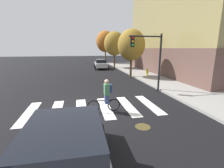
# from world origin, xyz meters

# --- Properties ---
(ground_plane) EXTENTS (120.00, 120.00, 0.00)m
(ground_plane) POSITION_xyz_m (0.00, 0.00, 0.00)
(ground_plane) COLOR black
(crosswalk_stripes) EXTENTS (7.03, 3.25, 0.01)m
(crosswalk_stripes) POSITION_xyz_m (0.20, 0.00, 0.01)
(crosswalk_stripes) COLOR silver
(crosswalk_stripes) RESTS_ON ground
(manhole_cover) EXTENTS (0.64, 0.64, 0.01)m
(manhole_cover) POSITION_xyz_m (2.02, -2.50, 0.00)
(manhole_cover) COLOR #473D1E
(manhole_cover) RESTS_ON ground
(sedan_near) EXTENTS (2.23, 4.63, 1.59)m
(sedan_near) POSITION_xyz_m (-0.87, -4.82, 0.82)
(sedan_near) COLOR #B7B7BC
(sedan_near) RESTS_ON ground
(sedan_mid) EXTENTS (2.14, 4.32, 1.47)m
(sedan_mid) POSITION_xyz_m (2.97, 16.99, 0.76)
(sedan_mid) COLOR #B7B7BC
(sedan_mid) RESTS_ON ground
(cyclist) EXTENTS (1.71, 0.36, 1.69)m
(cyclist) POSITION_xyz_m (0.81, -0.57, 0.84)
(cyclist) COLOR black
(cyclist) RESTS_ON ground
(traffic_light_near) EXTENTS (2.47, 0.28, 4.20)m
(traffic_light_near) POSITION_xyz_m (4.53, 2.58, 2.86)
(traffic_light_near) COLOR black
(traffic_light_near) RESTS_ON ground
(fire_hydrant) EXTENTS (0.33, 0.22, 0.78)m
(fire_hydrant) POSITION_xyz_m (7.18, 8.71, 0.53)
(fire_hydrant) COLOR gold
(fire_hydrant) RESTS_ON sidewalk
(street_tree_near) EXTENTS (2.93, 2.93, 5.21)m
(street_tree_near) POSITION_xyz_m (5.15, 8.58, 3.51)
(street_tree_near) COLOR #4C3823
(street_tree_near) RESTS_ON ground
(street_tree_mid) EXTENTS (3.23, 3.23, 5.74)m
(street_tree_mid) POSITION_xyz_m (5.15, 16.85, 3.88)
(street_tree_mid) COLOR #4C3823
(street_tree_mid) RESTS_ON ground
(street_tree_far) EXTENTS (3.77, 3.77, 6.71)m
(street_tree_far) POSITION_xyz_m (5.17, 25.50, 4.53)
(street_tree_far) COLOR #4C3823
(street_tree_far) RESTS_ON ground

